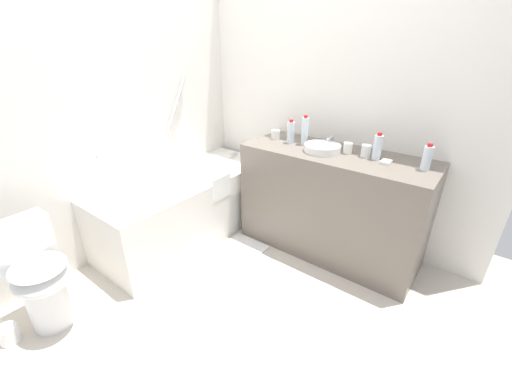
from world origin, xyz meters
The scene contains 18 objects.
ground_plane centered at (0.00, 0.00, 0.00)m, with size 3.77×3.77×0.00m, color beige.
wall_back_tiled centered at (0.00, 1.26, 1.23)m, with size 3.17×0.10×2.47m, color white.
wall_right_mirror centered at (1.44, 0.00, 1.23)m, with size 0.10×2.81×2.47m, color white.
bathtub centered at (0.51, 0.88, 0.31)m, with size 1.66×0.66×1.38m.
toilet centered at (-0.75, 0.81, 0.37)m, with size 0.36×0.48×0.72m.
vanity_counter centered at (1.10, -0.25, 0.44)m, with size 0.57×1.48×0.89m, color #6B6056.
sink_basin centered at (1.06, -0.15, 0.91)m, with size 0.28×0.28×0.06m, color white.
sink_faucet centered at (1.23, -0.15, 0.92)m, with size 0.12×0.15×0.09m.
water_bottle_0 centered at (1.10, 0.17, 0.98)m, with size 0.06×0.06×0.20m.
water_bottle_1 centered at (1.12, -0.87, 0.97)m, with size 0.06×0.06×0.18m.
water_bottle_2 centered at (1.13, 0.06, 1.00)m, with size 0.06×0.06×0.24m.
water_bottle_3 centered at (1.13, -0.54, 0.98)m, with size 0.06×0.06×0.20m.
drinking_glass_0 centered at (1.13, 0.34, 0.93)m, with size 0.08×0.08×0.08m, color white.
drinking_glass_1 centered at (1.14, -0.32, 0.93)m, with size 0.07×0.07×0.08m, color white.
drinking_glass_2 centered at (1.14, -0.46, 0.93)m, with size 0.07×0.07×0.09m, color white.
soap_dish centered at (1.09, -0.63, 0.90)m, with size 0.09×0.06×0.02m, color white.
bath_mat centered at (0.52, 0.33, 0.01)m, with size 0.54×0.36×0.01m, color white.
toilet_paper_roll centered at (-0.98, 0.84, 0.06)m, with size 0.11×0.11×0.12m, color white.
Camera 1 is at (-1.14, -1.18, 1.67)m, focal length 22.25 mm.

